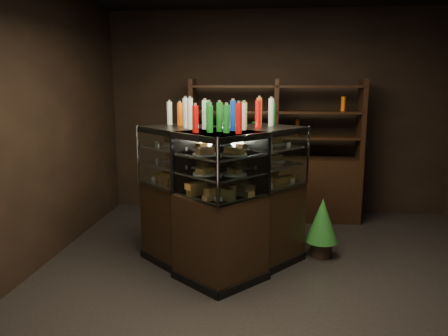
% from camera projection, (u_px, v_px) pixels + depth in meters
% --- Properties ---
extents(ground, '(5.00, 5.00, 0.00)m').
position_uv_depth(ground, '(274.00, 280.00, 4.40)').
color(ground, black).
rests_on(ground, ground).
extents(room_shell, '(5.02, 5.02, 3.01)m').
position_uv_depth(room_shell, '(279.00, 84.00, 4.02)').
color(room_shell, black).
rests_on(room_shell, ground).
extents(display_case, '(1.88, 1.50, 1.50)m').
position_uv_depth(display_case, '(222.00, 223.00, 4.59)').
color(display_case, black).
rests_on(display_case, ground).
extents(food_display, '(1.44, 1.07, 0.46)m').
position_uv_depth(food_display, '(221.00, 167.00, 4.47)').
color(food_display, '#BF9744').
rests_on(food_display, display_case).
extents(bottles_top, '(1.26, 0.93, 0.30)m').
position_uv_depth(bottles_top, '(221.00, 115.00, 4.38)').
color(bottles_top, '#B20C0A').
rests_on(bottles_top, display_case).
extents(potted_conifer, '(0.36, 0.36, 0.77)m').
position_uv_depth(potted_conifer, '(322.00, 219.00, 4.91)').
color(potted_conifer, black).
rests_on(potted_conifer, ground).
extents(back_shelving, '(2.42, 0.46, 2.00)m').
position_uv_depth(back_shelving, '(274.00, 178.00, 6.28)').
color(back_shelving, black).
rests_on(back_shelving, ground).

